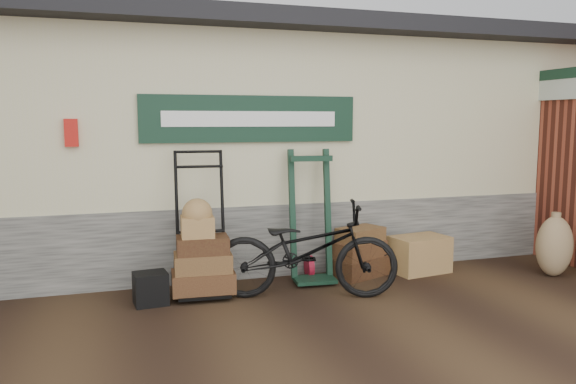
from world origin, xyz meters
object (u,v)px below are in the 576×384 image
object	(u,v)px
porter_trolley	(201,222)
bicycle	(306,245)
suitcase_stack	(359,251)
black_trunk	(151,288)
wicker_hamper	(419,254)
green_barrow	(311,216)

from	to	relation	value
porter_trolley	bicycle	xyz separation A→B (m)	(1.06, -0.51, -0.23)
suitcase_stack	porter_trolley	bearing A→B (deg)	-176.70
black_trunk	bicycle	xyz separation A→B (m)	(1.64, -0.27, 0.42)
black_trunk	bicycle	size ratio (longest dim) A/B	0.17
porter_trolley	wicker_hamper	bearing A→B (deg)	5.09
green_barrow	black_trunk	distance (m)	2.05
porter_trolley	green_barrow	bearing A→B (deg)	8.36
green_barrow	wicker_hamper	world-z (taller)	green_barrow
green_barrow	suitcase_stack	size ratio (longest dim) A/B	2.26
suitcase_stack	green_barrow	bearing A→B (deg)	-178.58
suitcase_stack	bicycle	xyz separation A→B (m)	(-0.92, -0.62, 0.28)
suitcase_stack	wicker_hamper	bearing A→B (deg)	-4.80
porter_trolley	bicycle	world-z (taller)	porter_trolley
porter_trolley	suitcase_stack	distance (m)	2.04
black_trunk	suitcase_stack	bearing A→B (deg)	7.76
porter_trolley	bicycle	bearing A→B (deg)	-21.37
suitcase_stack	black_trunk	world-z (taller)	suitcase_stack
green_barrow	suitcase_stack	xyz separation A→B (m)	(0.64, 0.02, -0.48)
bicycle	black_trunk	bearing A→B (deg)	97.40
porter_trolley	wicker_hamper	size ratio (longest dim) A/B	2.31
wicker_hamper	black_trunk	world-z (taller)	wicker_hamper
suitcase_stack	black_trunk	bearing A→B (deg)	-172.24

